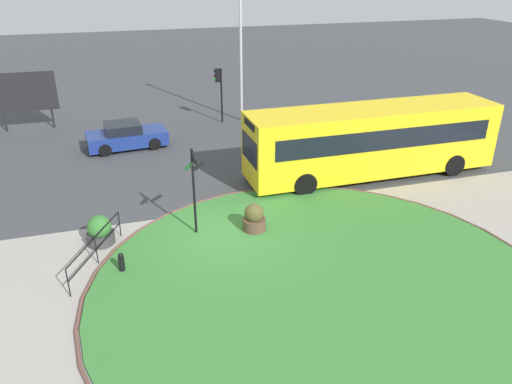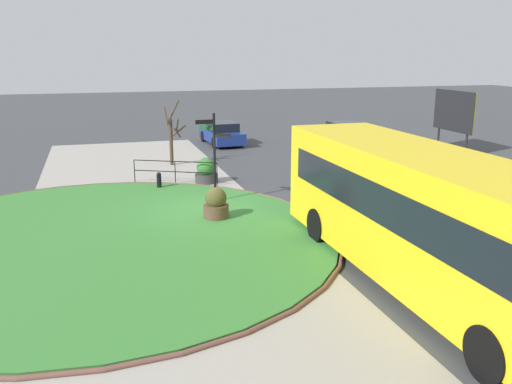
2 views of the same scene
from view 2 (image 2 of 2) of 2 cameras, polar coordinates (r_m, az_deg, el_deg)
name	(u,v)px [view 2 (image 2 of 2)]	position (r m, az deg, el deg)	size (l,w,h in m)	color
ground	(208,212)	(19.09, -4.96, -2.08)	(120.00, 120.00, 0.00)	#3D3F42
sidewalk_paving	(150,217)	(18.81, -10.92, -2.51)	(32.00, 8.01, 0.02)	#9E998E
grass_island	(97,240)	(16.79, -16.06, -4.74)	(13.98, 13.98, 0.10)	#387A33
grass_kerb_ring	(97,239)	(16.79, -16.06, -4.72)	(14.29, 14.29, 0.11)	brown
signpost_directional	(214,151)	(19.71, -4.38, 4.24)	(0.80, 1.16, 3.29)	black
bollard_foreground	(159,181)	(22.37, -9.97, 1.16)	(0.19, 0.19, 0.71)	black
railing_grass_edge	(175,169)	(23.10, -8.35, 2.37)	(1.63, 3.23, 0.98)	black
bus_yellow	(430,218)	(13.18, 17.49, -2.57)	(11.41, 2.68, 3.14)	yellow
car_near_lane	(344,135)	(32.79, 9.09, 5.85)	(4.17, 2.06, 1.40)	silver
car_far_lane	(222,134)	(33.06, -3.54, 6.03)	(4.24, 1.97, 1.33)	navy
car_trailing	(430,162)	(25.58, 17.47, 2.97)	(4.19, 2.24, 1.36)	navy
billboard_left	(454,112)	(32.31, 19.76, 7.77)	(3.53, 0.20, 3.32)	black
planter_near_signpost	(206,172)	(23.23, -5.14, 2.09)	(0.95, 0.95, 1.07)	#383838
planter_kerbside	(216,205)	(18.01, -4.15, -1.39)	(0.83, 0.83, 1.11)	brown
street_tree_bare	(172,136)	(27.02, -8.64, 5.72)	(1.23, 1.01, 3.12)	#423323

